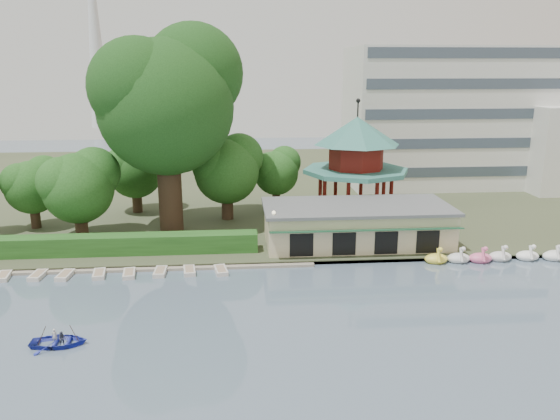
{
  "coord_description": "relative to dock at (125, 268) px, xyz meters",
  "views": [
    {
      "loc": [
        -1.88,
        -29.7,
        17.55
      ],
      "look_at": [
        2.0,
        18.0,
        5.0
      ],
      "focal_mm": 35.0,
      "sensor_mm": 36.0,
      "label": 1
    }
  ],
  "objects": [
    {
      "name": "broadcast_tower",
      "position": [
        -30.0,
        122.8,
        33.86
      ],
      "size": [
        8.0,
        8.0,
        96.0
      ],
      "color": "silver",
      "rests_on": "ground"
    },
    {
      "name": "small_trees",
      "position": [
        -0.97,
        13.89,
        5.89
      ],
      "size": [
        38.91,
        17.03,
        9.84
      ],
      "color": "#3A281C",
      "rests_on": "shore"
    },
    {
      "name": "office_building",
      "position": [
        44.67,
        31.8,
        9.61
      ],
      "size": [
        38.0,
        18.0,
        20.0
      ],
      "color": "silver",
      "rests_on": "shore"
    },
    {
      "name": "big_tree",
      "position": [
        3.19,
        11.03,
        14.54
      ],
      "size": [
        15.43,
        14.38,
        21.82
      ],
      "color": "#3A281C",
      "rests_on": "shore"
    },
    {
      "name": "lamp_post",
      "position": [
        13.5,
        1.8,
        3.22
      ],
      "size": [
        0.36,
        0.36,
        4.28
      ],
      "color": "black",
      "rests_on": "shore"
    },
    {
      "name": "hedge",
      "position": [
        -3.0,
        3.3,
        1.18
      ],
      "size": [
        30.0,
        2.0,
        1.8
      ],
      "primitive_type": "cube",
      "color": "#265B1E",
      "rests_on": "shore"
    },
    {
      "name": "embankment",
      "position": [
        12.0,
        0.1,
        0.03
      ],
      "size": [
        220.0,
        0.6,
        0.3
      ],
      "primitive_type": "cube",
      "color": "gray",
      "rests_on": "ground"
    },
    {
      "name": "rowboat_with_passengers",
      "position": [
        -1.63,
        -13.71,
        0.4
      ],
      "size": [
        5.08,
        3.67,
        2.01
      ],
      "color": "#2632AB",
      "rests_on": "ground"
    },
    {
      "name": "moored_rowboats",
      "position": [
        -3.28,
        -1.38,
        0.06
      ],
      "size": [
        24.67,
        2.73,
        0.36
      ],
      "color": "beige",
      "rests_on": "ground"
    },
    {
      "name": "boathouse",
      "position": [
        22.0,
        4.77,
        2.25
      ],
      "size": [
        18.6,
        9.39,
        3.9
      ],
      "color": "beige",
      "rests_on": "shore"
    },
    {
      "name": "ground_plane",
      "position": [
        12.0,
        -17.2,
        -0.12
      ],
      "size": [
        220.0,
        220.0,
        0.0
      ],
      "primitive_type": "plane",
      "color": "slate",
      "rests_on": "ground"
    },
    {
      "name": "dock",
      "position": [
        0.0,
        0.0,
        0.0
      ],
      "size": [
        34.0,
        1.6,
        0.24
      ],
      "primitive_type": "cube",
      "color": "gray",
      "rests_on": "ground"
    },
    {
      "name": "shore",
      "position": [
        12.0,
        34.8,
        0.08
      ],
      "size": [
        220.0,
        70.0,
        0.4
      ],
      "primitive_type": "cube",
      "color": "#424930",
      "rests_on": "ground"
    },
    {
      "name": "pavilion",
      "position": [
        24.0,
        14.8,
        7.36
      ],
      "size": [
        12.4,
        12.4,
        13.5
      ],
      "color": "beige",
      "rests_on": "shore"
    },
    {
      "name": "swan_boats",
      "position": [
        37.88,
        -0.57,
        0.28
      ],
      "size": [
        19.74,
        2.08,
        1.92
      ],
      "color": "#FFE948",
      "rests_on": "ground"
    }
  ]
}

